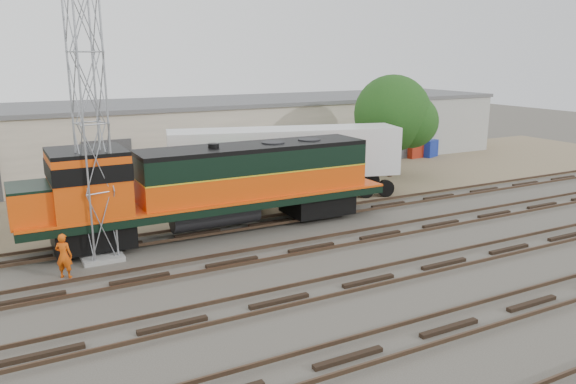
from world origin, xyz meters
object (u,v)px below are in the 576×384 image
worker (64,256)px  semi_trailer (290,154)px  locomotive (209,184)px  signal_tower (91,129)px

worker → semi_trailer: (14.36, 7.30, 1.84)m
locomotive → semi_trailer: size_ratio=1.28×
semi_trailer → locomotive: bearing=-132.6°
worker → semi_trailer: bearing=-120.6°
locomotive → semi_trailer: 8.44m
signal_tower → semi_trailer: (12.65, 5.74, -3.01)m
semi_trailer → worker: bearing=-138.3°
locomotive → worker: (-7.26, -2.75, -1.61)m
locomotive → semi_trailer: locomotive is taller
worker → semi_trailer: semi_trailer is taller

